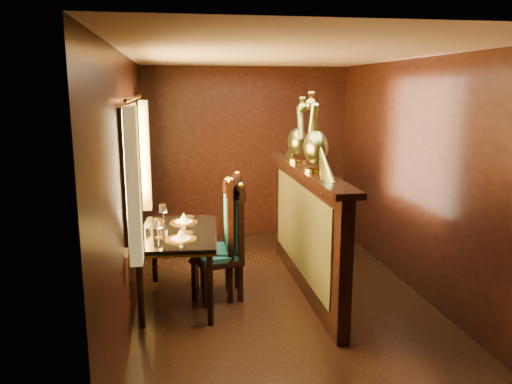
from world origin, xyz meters
TOP-DOWN VIEW (x-y plane):
  - ground at (0.00, 0.00)m, footprint 5.00×5.00m
  - room_shell at (-0.09, 0.02)m, footprint 3.04×5.04m
  - partition at (0.32, 0.30)m, footprint 0.26×2.70m
  - dining_table at (-1.05, 0.20)m, footprint 0.87×1.34m
  - chair_left at (-0.54, 0.23)m, footprint 0.55×0.57m
  - chair_right at (-0.54, 0.27)m, footprint 0.59×0.61m
  - peacock_left at (0.33, 0.00)m, footprint 0.25×0.67m
  - peacock_right at (0.33, 0.72)m, footprint 0.23×0.62m

SIDE VIEW (x-z plane):
  - ground at x=0.00m, z-range 0.00..0.00m
  - chair_left at x=-0.54m, z-range 0.03..1.29m
  - dining_table at x=-1.05m, z-range 0.21..1.17m
  - chair_right at x=-0.54m, z-range 0.03..1.35m
  - partition at x=0.32m, z-range 0.03..1.39m
  - room_shell at x=-0.09m, z-range 0.32..2.84m
  - peacock_right at x=0.33m, z-range 1.36..2.10m
  - peacock_left at x=0.33m, z-range 1.36..2.16m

